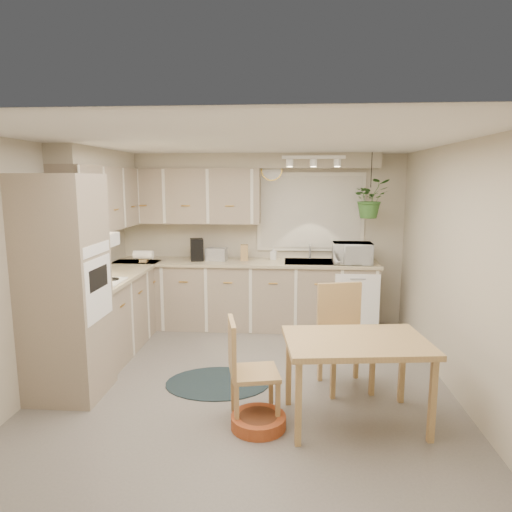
{
  "coord_description": "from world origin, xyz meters",
  "views": [
    {
      "loc": [
        0.41,
        -4.37,
        2.04
      ],
      "look_at": [
        0.04,
        0.55,
        1.22
      ],
      "focal_mm": 32.0,
      "sensor_mm": 36.0,
      "label": 1
    }
  ],
  "objects_px": {
    "braided_rug": "(218,383)",
    "pet_bed": "(258,421)",
    "chair_back": "(346,338)",
    "chair_left": "(255,370)",
    "microwave": "(352,251)",
    "dining_table": "(355,381)"
  },
  "relations": [
    {
      "from": "braided_rug",
      "to": "pet_bed",
      "type": "relative_size",
      "value": 2.29
    },
    {
      "from": "chair_left",
      "to": "pet_bed",
      "type": "distance_m",
      "value": 0.42
    },
    {
      "from": "braided_rug",
      "to": "dining_table",
      "type": "bearing_deg",
      "value": -26.98
    },
    {
      "from": "chair_back",
      "to": "microwave",
      "type": "bearing_deg",
      "value": -113.06
    },
    {
      "from": "dining_table",
      "to": "microwave",
      "type": "relative_size",
      "value": 2.28
    },
    {
      "from": "braided_rug",
      "to": "microwave",
      "type": "relative_size",
      "value": 2.06
    },
    {
      "from": "pet_bed",
      "to": "chair_back",
      "type": "bearing_deg",
      "value": 45.05
    },
    {
      "from": "dining_table",
      "to": "braided_rug",
      "type": "bearing_deg",
      "value": 153.02
    },
    {
      "from": "dining_table",
      "to": "microwave",
      "type": "bearing_deg",
      "value": 83.58
    },
    {
      "from": "dining_table",
      "to": "pet_bed",
      "type": "bearing_deg",
      "value": -169.24
    },
    {
      "from": "dining_table",
      "to": "microwave",
      "type": "height_order",
      "value": "microwave"
    },
    {
      "from": "chair_back",
      "to": "microwave",
      "type": "height_order",
      "value": "microwave"
    },
    {
      "from": "chair_left",
      "to": "chair_back",
      "type": "relative_size",
      "value": 0.87
    },
    {
      "from": "chair_left",
      "to": "braided_rug",
      "type": "relative_size",
      "value": 0.84
    },
    {
      "from": "chair_left",
      "to": "pet_bed",
      "type": "relative_size",
      "value": 1.94
    },
    {
      "from": "chair_back",
      "to": "pet_bed",
      "type": "xyz_separation_m",
      "value": [
        -0.81,
        -0.81,
        -0.46
      ]
    },
    {
      "from": "chair_left",
      "to": "microwave",
      "type": "xyz_separation_m",
      "value": [
        1.12,
        2.42,
        0.67
      ]
    },
    {
      "from": "chair_back",
      "to": "dining_table",
      "type": "bearing_deg",
      "value": 75.8
    },
    {
      "from": "chair_back",
      "to": "microwave",
      "type": "distance_m",
      "value": 1.87
    },
    {
      "from": "braided_rug",
      "to": "pet_bed",
      "type": "height_order",
      "value": "pet_bed"
    },
    {
      "from": "braided_rug",
      "to": "microwave",
      "type": "bearing_deg",
      "value": 48.52
    },
    {
      "from": "pet_bed",
      "to": "microwave",
      "type": "relative_size",
      "value": 0.9
    }
  ]
}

